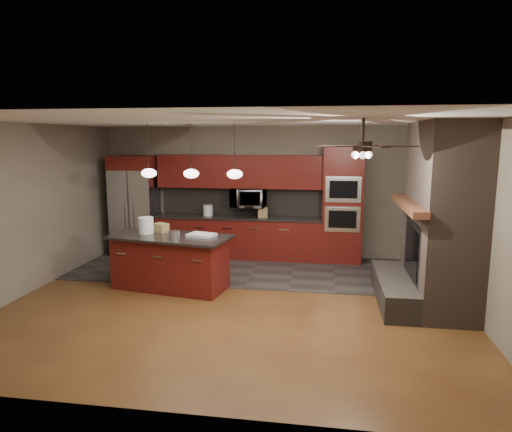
% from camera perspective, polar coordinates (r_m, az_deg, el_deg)
% --- Properties ---
extents(ground, '(7.00, 7.00, 0.00)m').
position_cam_1_polar(ground, '(7.34, -2.48, -10.64)').
color(ground, brown).
rests_on(ground, ground).
extents(ceiling, '(7.00, 6.00, 0.02)m').
position_cam_1_polar(ceiling, '(6.89, -2.66, 11.77)').
color(ceiling, white).
rests_on(ceiling, back_wall).
extents(back_wall, '(7.00, 0.02, 2.80)m').
position_cam_1_polar(back_wall, '(9.91, 0.84, 3.03)').
color(back_wall, gray).
rests_on(back_wall, ground).
extents(right_wall, '(0.02, 6.00, 2.80)m').
position_cam_1_polar(right_wall, '(7.17, 26.02, -0.52)').
color(right_wall, gray).
rests_on(right_wall, ground).
extents(left_wall, '(0.02, 6.00, 2.80)m').
position_cam_1_polar(left_wall, '(8.39, -26.70, 0.78)').
color(left_wall, gray).
rests_on(left_wall, ground).
extents(slate_tile_patch, '(7.00, 2.40, 0.01)m').
position_cam_1_polar(slate_tile_patch, '(9.02, -0.24, -6.69)').
color(slate_tile_patch, '#35322F').
rests_on(slate_tile_patch, ground).
extents(fireplace_column, '(1.30, 2.10, 2.80)m').
position_cam_1_polar(fireplace_column, '(7.45, 21.67, -0.67)').
color(fireplace_column, brown).
rests_on(fireplace_column, ground).
extents(back_cabinetry, '(3.59, 0.64, 2.20)m').
position_cam_1_polar(back_cabinetry, '(9.81, -2.12, -0.04)').
color(back_cabinetry, '#5C1510').
rests_on(back_cabinetry, ground).
extents(oven_tower, '(0.80, 0.63, 2.38)m').
position_cam_1_polar(oven_tower, '(9.55, 10.74, 1.34)').
color(oven_tower, '#5C1510').
rests_on(oven_tower, ground).
extents(microwave, '(0.73, 0.41, 0.50)m').
position_cam_1_polar(microwave, '(9.72, -0.97, 2.30)').
color(microwave, silver).
rests_on(microwave, back_cabinetry).
extents(refrigerator, '(0.94, 0.75, 2.18)m').
position_cam_1_polar(refrigerator, '(10.34, -14.84, 1.25)').
color(refrigerator, silver).
rests_on(refrigerator, ground).
extents(kitchen_island, '(2.16, 1.27, 0.92)m').
position_cam_1_polar(kitchen_island, '(7.97, -10.65, -5.64)').
color(kitchen_island, '#5C1510').
rests_on(kitchen_island, ground).
extents(white_bucket, '(0.28, 0.28, 0.28)m').
position_cam_1_polar(white_bucket, '(8.13, -13.58, -1.14)').
color(white_bucket, white).
rests_on(white_bucket, kitchen_island).
extents(paint_can, '(0.26, 0.26, 0.13)m').
position_cam_1_polar(paint_can, '(7.63, -10.20, -2.32)').
color(paint_can, '#B2B1B7').
rests_on(paint_can, kitchen_island).
extents(paint_tray, '(0.51, 0.41, 0.04)m').
position_cam_1_polar(paint_tray, '(7.74, -6.81, -2.36)').
color(paint_tray, silver).
rests_on(paint_tray, kitchen_island).
extents(cardboard_box, '(0.30, 0.28, 0.15)m').
position_cam_1_polar(cardboard_box, '(8.19, -11.77, -1.43)').
color(cardboard_box, '#947C4C').
rests_on(cardboard_box, kitchen_island).
extents(counter_bucket, '(0.25, 0.25, 0.23)m').
position_cam_1_polar(counter_bucket, '(9.90, -6.02, 0.71)').
color(counter_bucket, silver).
rests_on(counter_bucket, back_cabinetry).
extents(counter_box, '(0.22, 0.19, 0.22)m').
position_cam_1_polar(counter_box, '(9.61, 0.84, 0.46)').
color(counter_box, '#987A4E').
rests_on(counter_box, back_cabinetry).
extents(pendant_left, '(0.26, 0.26, 0.92)m').
position_cam_1_polar(pendant_left, '(8.05, -13.24, 5.27)').
color(pendant_left, black).
rests_on(pendant_left, ceiling).
extents(pendant_center, '(0.26, 0.26, 0.92)m').
position_cam_1_polar(pendant_center, '(7.81, -8.10, 5.30)').
color(pendant_center, black).
rests_on(pendant_center, ceiling).
extents(pendant_right, '(0.26, 0.26, 0.92)m').
position_cam_1_polar(pendant_right, '(7.62, -2.67, 5.28)').
color(pendant_right, black).
rests_on(pendant_right, ceiling).
extents(ceiling_fan, '(1.27, 1.33, 0.41)m').
position_cam_1_polar(ceiling_fan, '(5.97, 13.17, 8.57)').
color(ceiling_fan, black).
rests_on(ceiling_fan, ceiling).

